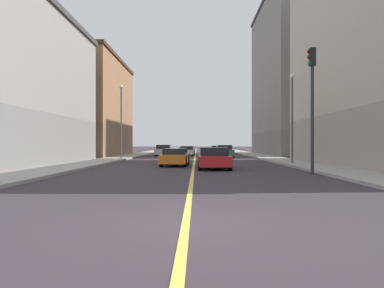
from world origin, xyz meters
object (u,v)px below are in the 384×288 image
object	(u,v)px
car_white	(187,151)
traffic_light_left_near	(312,93)
car_orange	(175,157)
street_lamp_left_near	(292,108)
car_green	(224,152)
car_black	(217,150)
building_left_mid	(300,78)
building_right_midblock	(80,108)
car_silver	(164,151)
car_red	(214,159)
street_lamp_right_near	(121,114)

from	to	relation	value
car_white	traffic_light_left_near	bearing A→B (deg)	-77.02
car_orange	street_lamp_left_near	bearing A→B (deg)	4.43
car_green	car_black	distance (m)	18.39
street_lamp_left_near	car_green	xyz separation A→B (m)	(-3.79, 14.12, -3.38)
building_left_mid	car_black	bearing A→B (deg)	142.25
building_left_mid	car_green	xyz separation A→B (m)	(-10.88, -10.08, -9.72)
building_right_midblock	car_black	size ratio (longest dim) A/B	4.15
car_white	car_silver	bearing A→B (deg)	-143.89
traffic_light_left_near	car_silver	distance (m)	29.95
car_silver	building_right_midblock	bearing A→B (deg)	-176.60
building_right_midblock	car_black	xyz separation A→B (m)	(17.36, 13.01, -5.33)
car_green	car_orange	distance (m)	15.41
car_orange	car_silver	size ratio (longest dim) A/B	1.06
street_lamp_left_near	car_red	distance (m)	7.79
car_red	car_silver	distance (m)	24.68
building_right_midblock	car_green	world-z (taller)	building_right_midblock
car_black	car_orange	size ratio (longest dim) A/B	1.00
building_left_mid	car_white	bearing A→B (deg)	-172.44
car_white	street_lamp_left_near	bearing A→B (deg)	-70.25
car_orange	car_green	bearing A→B (deg)	73.19
car_black	car_silver	size ratio (longest dim) A/B	1.06
street_lamp_left_near	car_orange	world-z (taller)	street_lamp_left_near
building_left_mid	car_black	xyz separation A→B (m)	(-10.74, 8.32, -9.78)
car_red	car_silver	size ratio (longest dim) A/B	0.98
car_orange	car_silver	xyz separation A→B (m)	(-2.60, 20.74, 0.06)
car_red	car_green	bearing A→B (deg)	83.95
building_left_mid	car_green	world-z (taller)	building_left_mid
traffic_light_left_near	car_white	distance (m)	31.17
car_white	car_orange	world-z (taller)	car_white
traffic_light_left_near	street_lamp_right_near	distance (m)	21.38
building_left_mid	traffic_light_left_near	distance (m)	33.79
car_green	car_silver	xyz separation A→B (m)	(-7.05, 5.99, 0.01)
building_right_midblock	car_red	size ratio (longest dim) A/B	4.50
building_right_midblock	car_silver	world-z (taller)	building_right_midblock
car_red	building_right_midblock	bearing A→B (deg)	123.02
car_black	car_silver	world-z (taller)	car_silver
traffic_light_left_near	car_green	size ratio (longest dim) A/B	1.43
car_white	building_right_midblock	bearing A→B (deg)	-168.32
street_lamp_right_near	car_green	bearing A→B (deg)	26.55
traffic_light_left_near	car_silver	xyz separation A→B (m)	(-9.82, 28.09, -3.38)
traffic_light_left_near	car_white	world-z (taller)	traffic_light_left_near
car_red	car_black	distance (m)	36.61
car_green	car_orange	xyz separation A→B (m)	(-4.46, -14.75, -0.06)
car_silver	car_orange	bearing A→B (deg)	-82.86
building_right_midblock	street_lamp_right_near	world-z (taller)	building_right_midblock
car_orange	building_right_midblock	bearing A→B (deg)	122.37
car_green	car_red	size ratio (longest dim) A/B	1.10
street_lamp_right_near	traffic_light_left_near	bearing A→B (deg)	-52.89
building_left_mid	car_black	distance (m)	16.74
car_black	car_silver	bearing A→B (deg)	-120.11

